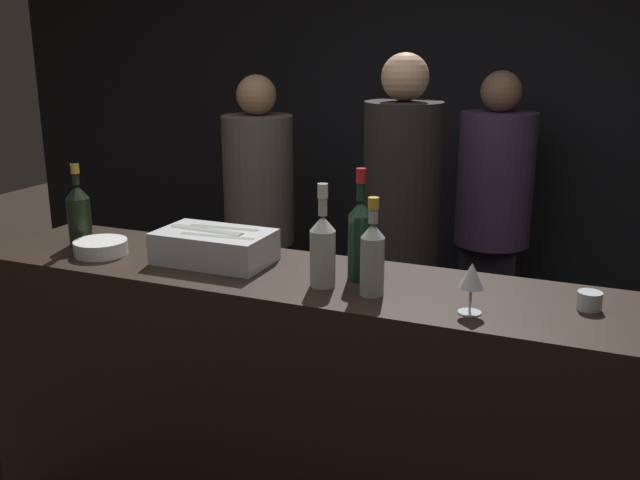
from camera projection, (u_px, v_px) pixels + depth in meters
name	position (u px, v px, depth m)	size (l,w,h in m)	color
wall_back_chalkboard	(462.00, 113.00, 4.20)	(6.40, 0.06, 2.80)	black
bar_counter	(317.00, 421.00, 2.49)	(2.50, 0.52, 1.07)	black
ice_bin_with_bottles	(215.00, 245.00, 2.49)	(0.40, 0.24, 0.12)	silver
bowl_white	(101.00, 247.00, 2.59)	(0.19, 0.19, 0.05)	white
wine_glass	(472.00, 277.00, 2.01)	(0.07, 0.07, 0.15)	silver
candle_votive	(589.00, 301.00, 2.06)	(0.07, 0.07, 0.05)	silver
red_wine_bottle_burgundy	(360.00, 236.00, 2.29)	(0.08, 0.08, 0.37)	black
white_wine_bottle	(323.00, 247.00, 2.23)	(0.08, 0.08, 0.33)	#B2B7AD
rose_wine_bottle	(372.00, 255.00, 2.15)	(0.07, 0.07, 0.31)	#9EA899
champagne_bottle	(79.00, 213.00, 2.68)	(0.09, 0.09, 0.31)	black
person_in_hoodie	(493.00, 214.00, 3.80)	(0.40, 0.40, 1.67)	black
person_blond_tee	(259.00, 213.00, 3.87)	(0.38, 0.38, 1.65)	black
person_grey_polo	(400.00, 226.00, 3.28)	(0.35, 0.35, 1.77)	black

